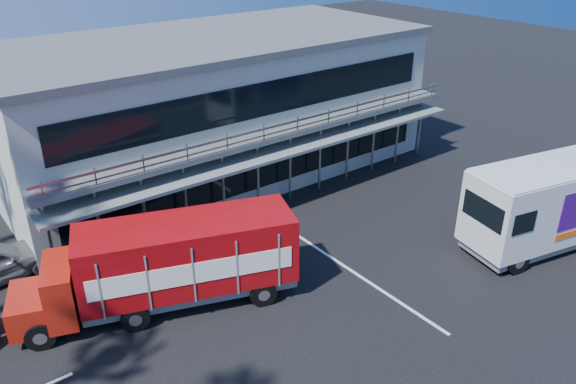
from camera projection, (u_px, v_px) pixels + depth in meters
ground at (366, 328)px, 19.32m from camera, size 120.00×120.00×0.00m
building at (213, 105)px, 29.97m from camera, size 22.40×12.00×7.30m
red_truck at (169, 263)px, 19.71m from camera, size 9.95×5.38×3.29m
white_van at (552, 203)px, 23.40m from camera, size 8.05×4.23×3.74m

